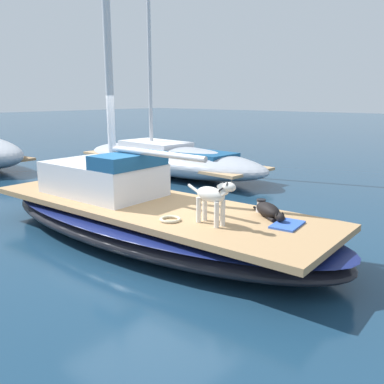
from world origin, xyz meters
TOP-DOWN VIEW (x-y plane):
  - ground_plane at (0.00, 0.00)m, footprint 120.00×120.00m
  - sailboat_main at (0.00, 0.00)m, footprint 2.81×7.33m
  - mast_main at (-0.04, 0.74)m, footprint 0.14×2.27m
  - cabin_house at (-0.05, 1.12)m, footprint 1.49×2.27m
  - dog_white at (-0.26, -1.62)m, footprint 0.27×0.94m
  - dog_black at (0.59, -2.05)m, footprint 0.58×0.85m
  - deck_winch at (0.79, -1.79)m, footprint 0.16×0.16m
  - coiled_rope at (-0.52, -1.02)m, footprint 0.32×0.32m
  - deck_towel at (0.41, -2.47)m, footprint 0.60×0.43m
  - moored_boat_starboard_side at (4.89, 4.24)m, footprint 2.92×7.96m

SIDE VIEW (x-z plane):
  - ground_plane at x=0.00m, z-range 0.00..0.00m
  - sailboat_main at x=0.00m, z-range 0.01..0.67m
  - moored_boat_starboard_side at x=4.89m, z-range -3.58..4.61m
  - deck_towel at x=0.41m, z-range 0.66..0.69m
  - coiled_rope at x=-0.52m, z-range 0.66..0.70m
  - deck_winch at x=0.79m, z-range 0.65..0.86m
  - dog_black at x=0.59m, z-range 0.66..0.88m
  - cabin_house at x=-0.05m, z-range 0.59..1.43m
  - dog_white at x=-0.26m, z-range 0.73..1.43m
  - mast_main at x=-0.04m, z-range 0.31..6.97m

